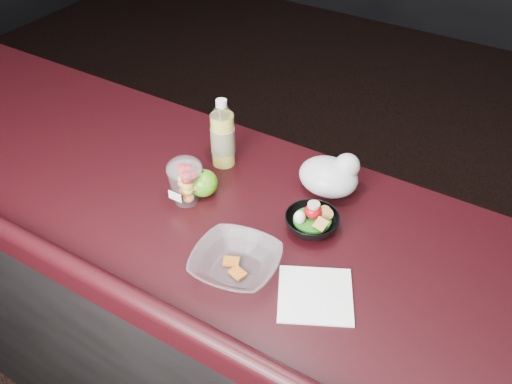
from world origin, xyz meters
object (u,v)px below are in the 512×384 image
at_px(green_apple, 203,183).
at_px(lemonade_bottle, 223,138).
at_px(takeout_bowl, 236,263).
at_px(snack_bowl, 312,221).
at_px(fruit_cup, 185,180).

bearing_deg(green_apple, lemonade_bottle, 102.75).
bearing_deg(green_apple, takeout_bowl, -39.64).
relative_size(lemonade_bottle, snack_bowl, 1.17).
distance_m(fruit_cup, green_apple, 0.06).
xyz_separation_m(green_apple, snack_bowl, (0.30, 0.03, -0.01)).
distance_m(lemonade_bottle, takeout_bowl, 0.42).
bearing_deg(lemonade_bottle, fruit_cup, -86.58).
distance_m(fruit_cup, snack_bowl, 0.34).
relative_size(green_apple, takeout_bowl, 0.36).
relative_size(lemonade_bottle, takeout_bowl, 0.91).
height_order(fruit_cup, snack_bowl, fruit_cup).
relative_size(snack_bowl, takeout_bowl, 0.78).
xyz_separation_m(fruit_cup, takeout_bowl, (0.24, -0.14, -0.04)).
xyz_separation_m(green_apple, takeout_bowl, (0.22, -0.18, -0.01)).
height_order(fruit_cup, green_apple, fruit_cup).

